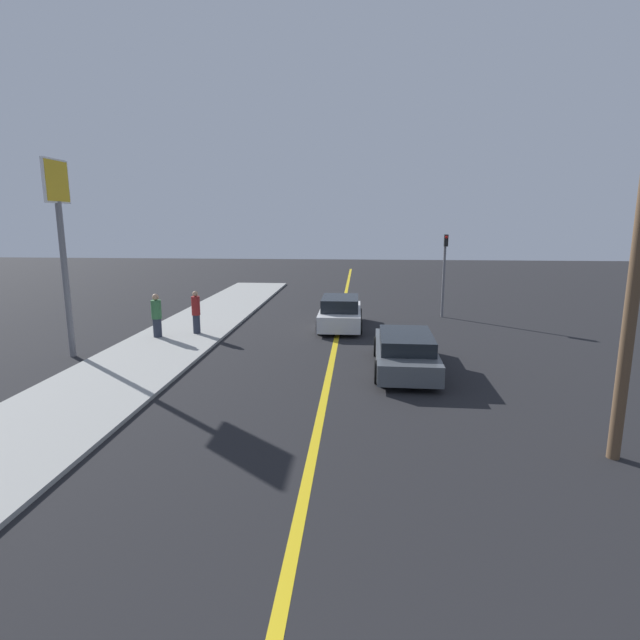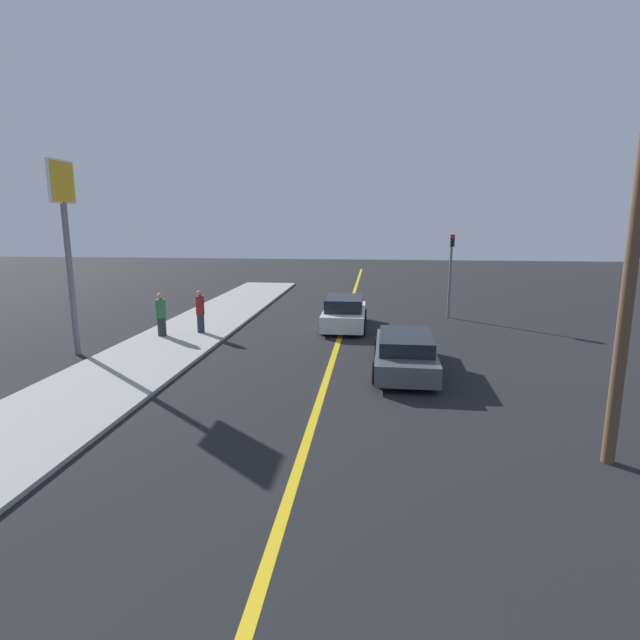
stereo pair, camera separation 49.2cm
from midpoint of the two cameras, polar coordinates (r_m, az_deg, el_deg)
road_center_line at (r=18.77m, az=2.76°, el=-2.82°), size 0.20×60.00×0.01m
sidewalk_left at (r=19.95m, az=-15.50°, el=-2.23°), size 3.59×35.61×0.11m
car_near_right_lane at (r=15.68m, az=10.58°, el=-3.61°), size 1.98×4.79×1.19m
car_ahead_center at (r=21.55m, az=3.46°, el=0.80°), size 1.89×4.29×1.38m
pedestrian_far_standing at (r=20.46m, az=-17.05°, el=0.59°), size 0.38×0.38×1.70m
pedestrian_by_sign at (r=20.66m, az=-12.87°, el=0.95°), size 0.34×0.34×1.72m
traffic_light at (r=24.38m, az=15.27°, el=5.84°), size 0.18×0.40×3.94m
roadside_sign at (r=18.68m, az=-26.45°, el=10.20°), size 0.20×1.33×6.51m
utility_pole at (r=10.67m, az=33.00°, el=3.88°), size 0.24×0.24×7.07m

